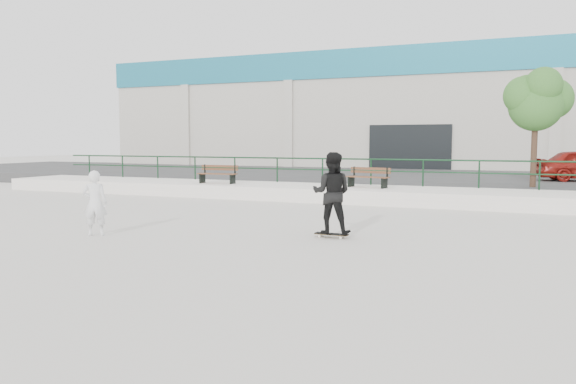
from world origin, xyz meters
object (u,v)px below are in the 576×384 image
at_px(skateboard, 331,234).
at_px(seated_skater, 95,203).
at_px(bench_right, 368,177).
at_px(tree, 537,99).
at_px(bench_left, 218,174).
at_px(standing_skater, 332,193).

distance_m(skateboard, seated_skater, 5.54).
relative_size(bench_right, skateboard, 2.14).
bearing_deg(seated_skater, tree, -154.09).
xyz_separation_m(bench_left, tree, (11.74, 2.99, 2.89)).
relative_size(standing_skater, seated_skater, 1.22).
relative_size(bench_left, seated_skater, 1.08).
xyz_separation_m(bench_left, seated_skater, (2.21, -9.53, -0.11)).
xyz_separation_m(skateboard, standing_skater, (0.00, 0.00, 0.95)).
relative_size(bench_right, standing_skater, 0.91).
xyz_separation_m(bench_right, seated_skater, (-3.90, -9.93, -0.10)).
height_order(bench_left, tree, tree).
bearing_deg(bench_right, seated_skater, -99.46).
bearing_deg(bench_left, standing_skater, -49.44).
xyz_separation_m(bench_right, skateboard, (1.26, -8.03, -0.80)).
distance_m(bench_right, skateboard, 8.17).
relative_size(skateboard, seated_skater, 0.51).
distance_m(skateboard, standing_skater, 0.95).
relative_size(bench_left, tree, 0.38).
xyz_separation_m(tree, standing_skater, (-4.37, -10.62, -2.73)).
distance_m(bench_right, standing_skater, 8.13).
height_order(bench_left, standing_skater, standing_skater).
relative_size(bench_right, tree, 0.39).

